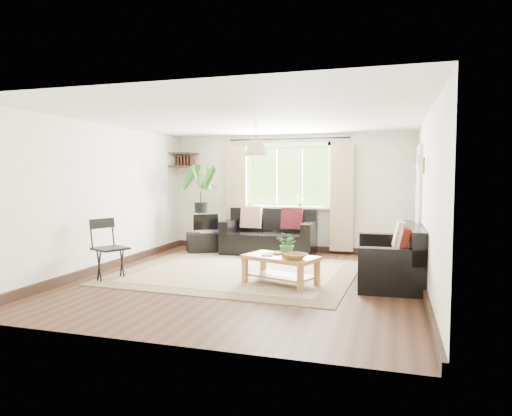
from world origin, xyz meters
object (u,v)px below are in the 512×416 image
(sofa_back, at_px, (269,233))
(palm_stand, at_px, (201,208))
(tv_stand, at_px, (206,242))
(sofa_right, at_px, (388,255))
(folding_chair, at_px, (110,250))
(coffee_table, at_px, (280,270))

(sofa_back, bearing_deg, palm_stand, -175.73)
(sofa_back, height_order, palm_stand, palm_stand)
(palm_stand, bearing_deg, sofa_back, 4.82)
(sofa_back, bearing_deg, tv_stand, -173.81)
(sofa_back, relative_size, sofa_right, 1.06)
(sofa_back, distance_m, palm_stand, 1.49)
(sofa_right, distance_m, folding_chair, 4.11)
(coffee_table, height_order, palm_stand, palm_stand)
(sofa_right, xyz_separation_m, tv_stand, (-3.60, 1.67, -0.20))
(sofa_back, distance_m, sofa_right, 2.94)
(folding_chair, bearing_deg, coffee_table, -57.00)
(coffee_table, distance_m, tv_stand, 3.12)
(sofa_back, xyz_separation_m, tv_stand, (-1.30, -0.15, -0.23))
(palm_stand, bearing_deg, coffee_table, -45.92)
(sofa_right, relative_size, coffee_table, 1.66)
(sofa_right, height_order, folding_chair, folding_chair)
(sofa_right, distance_m, palm_stand, 4.11)
(tv_stand, bearing_deg, sofa_right, -58.26)
(coffee_table, relative_size, folding_chair, 1.13)
(palm_stand, height_order, folding_chair, palm_stand)
(coffee_table, bearing_deg, sofa_right, 22.42)
(sofa_back, relative_size, tv_stand, 2.45)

